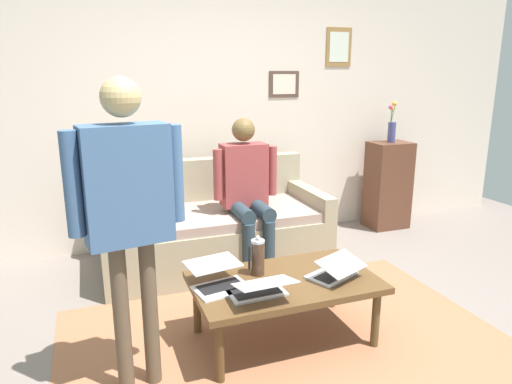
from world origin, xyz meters
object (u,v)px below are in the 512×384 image
couch (213,230)px  flower_vase (392,127)px  person_standing (128,199)px  laptop_center (335,271)px  french_press (258,257)px  person_seated (247,186)px  side_shelf (388,185)px  laptop_right (219,279)px  coffee_table (284,285)px  laptop_left (259,288)px

couch → flower_vase: bearing=-170.8°
couch → person_standing: size_ratio=1.17×
flower_vase → person_standing: person_standing is taller
laptop_center → french_press: bearing=-25.6°
person_seated → flower_vase: bearing=-162.8°
french_press → person_seated: person_seated is taller
couch → side_shelf: size_ratio=2.04×
couch → flower_vase: size_ratio=4.46×
laptop_right → laptop_center: bearing=170.0°
couch → coffee_table: couch is taller
laptop_right → person_standing: size_ratio=0.24×
french_press → flower_vase: flower_vase is taller
coffee_table → french_press: (0.13, -0.12, 0.16)m
laptop_right → laptop_left: bearing=133.0°
laptop_center → flower_vase: flower_vase is taller
laptop_right → side_shelf: size_ratio=0.41×
laptop_right → french_press: 0.30m
french_press → laptop_center: bearing=154.4°
laptop_left → laptop_center: size_ratio=0.98×
couch → french_press: size_ratio=7.37×
coffee_table → laptop_right: laptop_right is taller
laptop_left → side_shelf: size_ratio=0.40×
coffee_table → flower_vase: size_ratio=2.65×
flower_vase → person_standing: size_ratio=0.26×
person_seated → person_standing: bearing=50.2°
flower_vase → person_seated: 1.92m
laptop_center → person_seated: (0.16, -1.19, 0.28)m
coffee_table → laptop_left: bearing=33.6°
french_press → couch: bearing=-91.8°
couch → person_standing: 1.84m
couch → laptop_left: couch is taller
laptop_right → coffee_table: bearing=174.1°
flower_vase → couch: bearing=9.2°
couch → person_seated: size_ratio=1.48×
laptop_left → laptop_center: 0.53m
coffee_table → laptop_left: laptop_left is taller
french_press → coffee_table: bearing=136.5°
laptop_center → person_standing: person_standing is taller
side_shelf → couch: bearing=9.1°
laptop_center → laptop_right: (0.71, -0.13, 0.01)m
person_seated → french_press: bearing=74.5°
side_shelf → person_standing: size_ratio=0.57×
couch → person_seated: (-0.23, 0.23, 0.42)m
couch → flower_vase: (-2.03, -0.33, 0.78)m
side_shelf → flower_vase: flower_vase is taller
flower_vase → laptop_right: bearing=34.7°
flower_vase → person_standing: bearing=32.5°
laptop_left → laptop_right: size_ratio=0.97×
laptop_center → person_standing: (1.20, 0.06, 0.59)m
couch → flower_vase: flower_vase is taller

